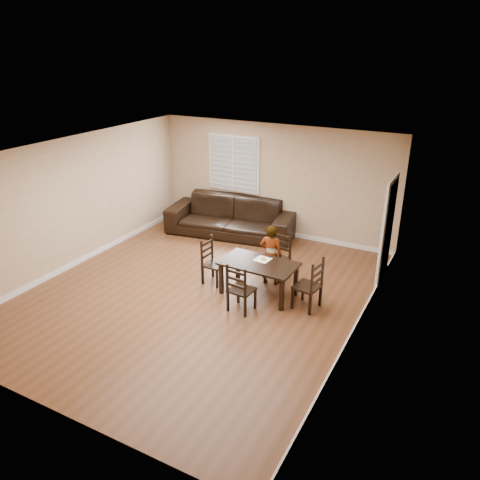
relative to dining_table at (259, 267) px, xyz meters
name	(u,v)px	position (x,y,z in m)	size (l,w,h in m)	color
ground	(198,293)	(-1.03, -0.50, -0.57)	(7.00, 7.00, 0.00)	brown
room	(202,201)	(-1.00, -0.32, 1.24)	(6.04, 7.04, 2.72)	tan
dining_table	(259,267)	(0.00, 0.00, 0.00)	(1.43, 0.83, 0.66)	black
chair_near	(280,256)	(0.05, 0.91, -0.13)	(0.51, 0.48, 0.96)	black
chair_far	(238,291)	(-0.03, -0.76, -0.15)	(0.45, 0.42, 0.93)	black
chair_left	(210,262)	(-1.08, 0.03, -0.15)	(0.41, 0.43, 0.92)	black
chair_right	(313,287)	(1.09, -0.05, -0.12)	(0.48, 0.50, 0.98)	black
child	(271,255)	(0.01, 0.51, 0.04)	(0.45, 0.29, 1.23)	gray
napkin	(263,259)	(0.00, 0.16, 0.09)	(0.27, 0.27, 0.00)	white
donut	(263,259)	(0.02, 0.16, 0.12)	(0.11, 0.11, 0.04)	#C69147
sofa	(231,217)	(-1.92, 2.43, -0.11)	(3.12, 1.22, 0.91)	black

